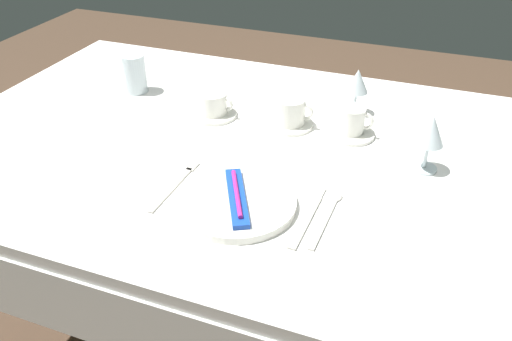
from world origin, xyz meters
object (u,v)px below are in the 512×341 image
coffee_cup_right (352,120)px  drink_tumbler (135,76)px  toothbrush_package (237,197)px  dinner_plate (237,203)px  coffee_cup_far (213,103)px  coffee_cup_left (290,111)px  wine_glass_centre (357,84)px  fork_outer (177,183)px  spoon_soup (329,212)px  wine_glass_left (431,133)px  dinner_knife (308,218)px

coffee_cup_right → drink_tumbler: size_ratio=0.81×
toothbrush_package → dinner_plate: bearing=180.0°
toothbrush_package → coffee_cup_right: bearing=67.2°
toothbrush_package → coffee_cup_far: size_ratio=1.91×
toothbrush_package → coffee_cup_right: coffee_cup_right is taller
coffee_cup_left → dinner_plate: bearing=-89.6°
wine_glass_centre → fork_outer: bearing=-121.8°
spoon_soup → coffee_cup_far: size_ratio=2.00×
spoon_soup → drink_tumbler: drink_tumbler is taller
wine_glass_left → dinner_knife: bearing=-126.8°
spoon_soup → coffee_cup_far: bearing=142.0°
spoon_soup → dinner_plate: bearing=-166.5°
coffee_cup_right → drink_tumbler: drink_tumbler is taller
spoon_soup → wine_glass_left: wine_glass_left is taller
toothbrush_package → fork_outer: bearing=170.2°
wine_glass_left → spoon_soup: bearing=-125.1°
toothbrush_package → spoon_soup: toothbrush_package is taller
dinner_plate → coffee_cup_right: 0.44m
fork_outer → wine_glass_centre: bearing=58.2°
wine_glass_centre → coffee_cup_right: bearing=-82.6°
fork_outer → coffee_cup_right: (0.34, 0.38, 0.04)m
dinner_knife → coffee_cup_left: size_ratio=2.03×
dinner_plate → toothbrush_package: bearing=0.0°
dinner_knife → spoon_soup: 0.05m
toothbrush_package → drink_tumbler: (-0.53, 0.45, 0.03)m
coffee_cup_left → wine_glass_centre: wine_glass_centre is taller
dinner_plate → coffee_cup_far: bearing=121.1°
coffee_cup_left → wine_glass_centre: (0.15, 0.14, 0.05)m
dinner_plate → coffee_cup_right: (0.17, 0.40, 0.04)m
drink_tumbler → wine_glass_centre: bearing=7.8°
wine_glass_centre → drink_tumbler: wine_glass_centre is taller
spoon_soup → wine_glass_left: 0.32m
dinner_plate → coffee_cup_left: 0.40m
fork_outer → dinner_knife: size_ratio=0.96×
dinner_plate → wine_glass_centre: 0.57m
coffee_cup_right → wine_glass_centre: size_ratio=0.71×
coffee_cup_right → coffee_cup_far: bearing=-176.4°
toothbrush_package → fork_outer: size_ratio=0.93×
drink_tumbler → coffee_cup_left: bearing=-5.5°
wine_glass_centre → coffee_cup_left: bearing=-137.1°
spoon_soup → wine_glass_centre: size_ratio=1.57×
dinner_knife → wine_glass_left: (0.21, 0.29, 0.10)m
toothbrush_package → coffee_cup_right: (0.17, 0.40, 0.02)m
dinner_plate → coffee_cup_right: coffee_cup_right is taller
toothbrush_package → wine_glass_centre: size_ratio=1.49×
dinner_knife → coffee_cup_far: bearing=136.5°
coffee_cup_right → wine_glass_centre: bearing=97.4°
coffee_cup_left → spoon_soup: bearing=-60.4°
dinner_plate → drink_tumbler: bearing=139.7°
dinner_plate → spoon_soup: size_ratio=1.24×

